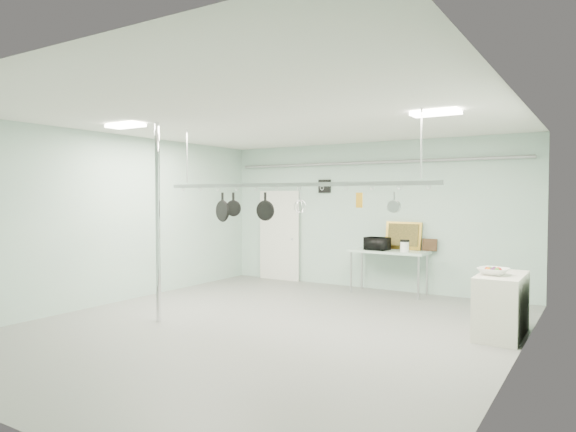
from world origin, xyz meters
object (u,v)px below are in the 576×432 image
Objects in this scene: prep_table at (389,254)px; side_cabinet at (501,305)px; pot_rack at (288,183)px; skillet_mid at (233,204)px; microwave at (377,244)px; coffee_canister at (405,247)px; chrome_pole at (158,223)px; skillet_left at (223,207)px; fruit_bowl at (493,271)px; skillet_right at (265,207)px.

prep_table reaches higher than side_cabinet.
skillet_mid is (-1.07, 0.00, -0.33)m from pot_rack.
skillet_mid is (-4.02, -1.10, 1.45)m from side_cabinet.
side_cabinet is 0.25× the size of pot_rack.
coffee_canister is (0.61, -0.06, -0.03)m from microwave.
skillet_mid is at bearing 47.37° from chrome_pole.
skillet_mid is (-1.47, -3.30, 1.06)m from prep_table.
skillet_mid is (0.23, 0.00, 0.06)m from skillet_left.
coffee_canister is at bearing -21.34° from prep_table.
coffee_canister is at bearing 133.35° from fruit_bowl.
pot_rack is at bearing 25.35° from chrome_pole.
skillet_left is at bearing -117.29° from prep_table.
microwave is 3.37m from skillet_right.
coffee_canister is at bearing 72.80° from skillet_left.
chrome_pole is 0.67× the size of pot_rack.
coffee_canister is at bearing 56.37° from chrome_pole.
skillet_left reaches higher than coffee_canister.
microwave reaches higher than fruit_bowl.
coffee_canister is 3.76m from skillet_mid.
chrome_pole is at bearing -154.65° from pot_rack.
side_cabinet is at bearing 20.45° from pot_rack.
skillet_right is at bearing 16.44° from skillet_left.
fruit_bowl is at bearing -123.43° from side_cabinet.
microwave is at bearing 174.11° from coffee_canister.
chrome_pole is 1.26m from skillet_mid.
chrome_pole is 6.92× the size of skillet_right.
skillet_right reaches higher than prep_table.
fruit_bowl is at bearing 29.42° from skillet_left.
skillet_left is 1.30× the size of skillet_mid.
chrome_pole is at bearing -158.65° from fruit_bowl.
skillet_mid is 0.65m from skillet_right.
skillet_mid is (0.83, 0.90, 0.30)m from chrome_pole.
skillet_right is at bearing -111.17° from coffee_canister.
skillet_left and skillet_right have the same top height.
microwave is at bearing 53.62° from skillet_mid.
microwave is at bearing 74.80° from skillet_right.
chrome_pole is 5.15m from fruit_bowl.
prep_table is 3.34× the size of microwave.
skillet_mid is at bearing -120.63° from coffee_canister.
skillet_right is at bearing 86.74° from microwave.
skillet_mid is at bearing -114.03° from prep_table.
coffee_canister is 3.48m from skillet_right.
skillet_mid is (-3.93, -0.96, 0.95)m from fruit_bowl.
microwave reaches higher than prep_table.
microwave is at bearing 142.66° from side_cabinet.
fruit_bowl is (2.46, -2.34, 0.12)m from prep_table.
skillet_mid is at bearing -166.28° from fruit_bowl.
coffee_canister reaches higher than fruit_bowl.
side_cabinet is (4.85, 2.00, -1.15)m from chrome_pole.
prep_table is 3.26× the size of skillet_left.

